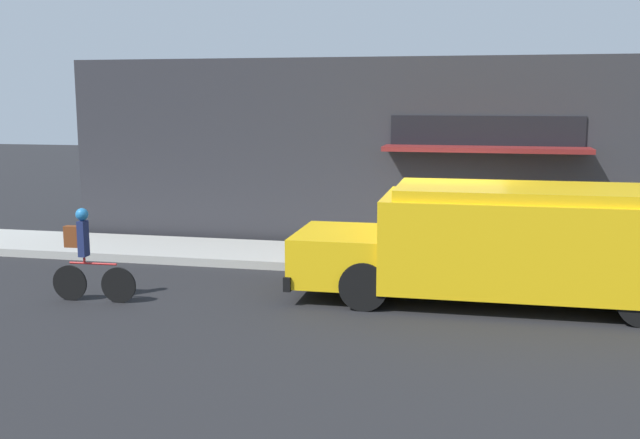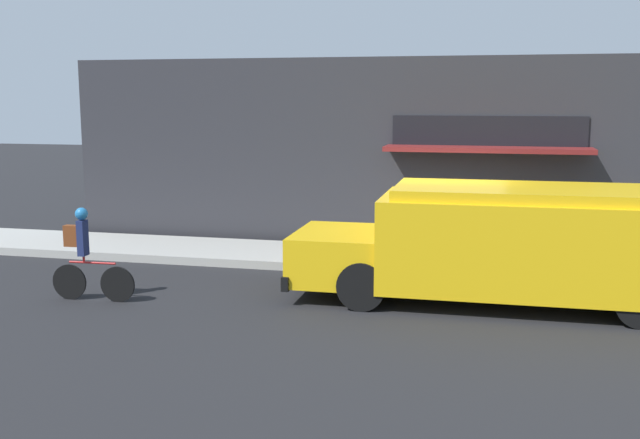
{
  "view_description": "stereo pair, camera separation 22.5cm",
  "coord_description": "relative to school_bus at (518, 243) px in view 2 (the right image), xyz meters",
  "views": [
    {
      "loc": [
        0.85,
        -14.05,
        3.43
      ],
      "look_at": [
        -2.2,
        -0.2,
        1.1
      ],
      "focal_mm": 42.0,
      "sensor_mm": 36.0,
      "label": 1
    },
    {
      "loc": [
        1.07,
        -14.0,
        3.43
      ],
      "look_at": [
        -2.2,
        -0.2,
        1.1
      ],
      "focal_mm": 42.0,
      "sensor_mm": 36.0,
      "label": 2
    }
  ],
  "objects": [
    {
      "name": "sidewalk",
      "position": [
        -1.47,
        2.52,
        -0.96
      ],
      "size": [
        28.0,
        2.18,
        0.17
      ],
      "color": "#ADAAA3",
      "rests_on": "ground_plane"
    },
    {
      "name": "storefront",
      "position": [
        -1.43,
        3.89,
        1.11
      ],
      "size": [
        17.53,
        1.04,
        4.29
      ],
      "color": "#2D2D33",
      "rests_on": "ground_plane"
    },
    {
      "name": "ground_plane",
      "position": [
        -1.47,
        1.43,
        -1.04
      ],
      "size": [
        70.0,
        70.0,
        0.0
      ],
      "primitive_type": "plane",
      "color": "#232326"
    },
    {
      "name": "school_bus",
      "position": [
        0.0,
        0.0,
        0.0
      ],
      "size": [
        6.89,
        2.65,
        1.97
      ],
      "rotation": [
        0.0,
        0.0,
        0.01
      ],
      "color": "yellow",
      "rests_on": "ground_plane"
    },
    {
      "name": "cyclist",
      "position": [
        -7.12,
        -1.44,
        -0.25
      ],
      "size": [
        1.49,
        0.21,
        1.6
      ],
      "rotation": [
        0.0,
        0.0,
        0.04
      ],
      "color": "black",
      "rests_on": "ground_plane"
    }
  ]
}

